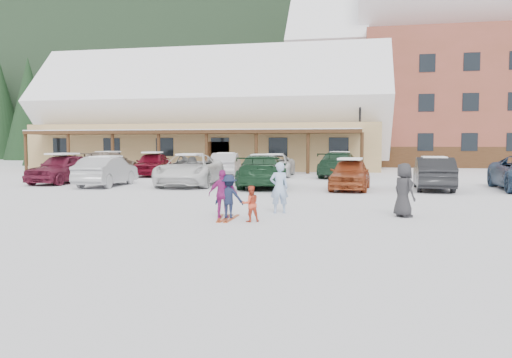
% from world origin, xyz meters
% --- Properties ---
extents(ground, '(160.00, 160.00, 0.00)m').
position_xyz_m(ground, '(0.00, 0.00, 0.00)').
color(ground, white).
rests_on(ground, ground).
extents(forested_hillside, '(300.00, 70.00, 38.00)m').
position_xyz_m(forested_hillside, '(0.00, 85.00, 19.00)').
color(forested_hillside, black).
rests_on(forested_hillside, ground).
extents(day_lodge, '(29.12, 12.50, 10.38)m').
position_xyz_m(day_lodge, '(-9.00, 27.96, 3.94)').
color(day_lodge, tan).
rests_on(day_lodge, ground).
extents(alpine_hotel, '(31.48, 14.01, 21.48)m').
position_xyz_m(alpine_hotel, '(14.27, 38.00, 8.63)').
color(alpine_hotel, brown).
rests_on(alpine_hotel, ground).
extents(lamp_post, '(0.50, 0.25, 6.24)m').
position_xyz_m(lamp_post, '(3.47, 24.05, 3.52)').
color(lamp_post, black).
rests_on(lamp_post, ground).
extents(conifer_0, '(4.40, 4.40, 10.20)m').
position_xyz_m(conifer_0, '(-26.00, 30.00, 5.69)').
color(conifer_0, black).
rests_on(conifer_0, ground).
extents(conifer_2, '(5.28, 5.28, 12.24)m').
position_xyz_m(conifer_2, '(-30.00, 42.00, 6.83)').
color(conifer_2, black).
rests_on(conifer_2, ground).
extents(conifer_3, '(3.96, 3.96, 9.18)m').
position_xyz_m(conifer_3, '(6.00, 44.00, 5.12)').
color(conifer_3, black).
rests_on(conifer_3, ground).
extents(adult_skier, '(0.63, 0.52, 1.50)m').
position_xyz_m(adult_skier, '(0.97, 1.09, 0.75)').
color(adult_skier, '#A0BDE8').
rests_on(adult_skier, ground).
extents(toddler_red, '(0.57, 0.53, 0.94)m').
position_xyz_m(toddler_red, '(0.49, -0.67, 0.47)').
color(toddler_red, '#CE4529').
rests_on(toddler_red, ground).
extents(child_navy, '(0.78, 0.45, 1.20)m').
position_xyz_m(child_navy, '(-0.19, -0.30, 0.60)').
color(child_navy, '#151E3A').
rests_on(child_navy, ground).
extents(skis_child_navy, '(0.20, 1.40, 0.03)m').
position_xyz_m(skis_child_navy, '(-0.19, -0.30, 0.01)').
color(skis_child_navy, '#A13D17').
rests_on(skis_child_navy, ground).
extents(child_magenta, '(0.83, 0.46, 1.33)m').
position_xyz_m(child_magenta, '(-0.35, -0.31, 0.67)').
color(child_magenta, '#9F247B').
rests_on(child_magenta, ground).
extents(skis_child_magenta, '(0.44, 1.41, 0.03)m').
position_xyz_m(skis_child_magenta, '(-0.35, -0.31, 0.01)').
color(skis_child_magenta, '#A13D17').
rests_on(skis_child_magenta, ground).
extents(bystander_dark, '(0.80, 0.87, 1.50)m').
position_xyz_m(bystander_dark, '(4.47, 1.00, 0.75)').
color(bystander_dark, '#29282B').
rests_on(bystander_dark, ground).
extents(parked_car_0, '(1.99, 4.56, 1.53)m').
position_xyz_m(parked_car_0, '(-11.65, 10.00, 0.77)').
color(parked_car_0, maroon).
rests_on(parked_car_0, ground).
extents(parked_car_1, '(1.76, 4.41, 1.43)m').
position_xyz_m(parked_car_1, '(-8.58, 8.84, 0.71)').
color(parked_car_1, '#A4A5A9').
rests_on(parked_car_1, ground).
extents(parked_car_2, '(3.00, 5.71, 1.53)m').
position_xyz_m(parked_car_2, '(-4.75, 9.92, 0.77)').
color(parked_car_2, white).
rests_on(parked_car_2, ground).
extents(parked_car_3, '(2.68, 5.45, 1.53)m').
position_xyz_m(parked_car_3, '(-1.08, 9.57, 0.76)').
color(parked_car_3, '#183B23').
rests_on(parked_car_3, ground).
extents(parked_car_4, '(1.92, 4.17, 1.38)m').
position_xyz_m(parked_car_4, '(2.94, 9.14, 0.69)').
color(parked_car_4, '#A04622').
rests_on(parked_car_4, ground).
extents(parked_car_5, '(1.79, 4.48, 1.45)m').
position_xyz_m(parked_car_5, '(6.56, 9.82, 0.72)').
color(parked_car_5, black).
rests_on(parked_car_5, ground).
extents(parked_car_7, '(2.30, 5.34, 1.53)m').
position_xyz_m(parked_car_7, '(-12.68, 16.86, 0.77)').
color(parked_car_7, gray).
rests_on(parked_car_7, ground).
extents(parked_car_8, '(2.45, 4.65, 1.51)m').
position_xyz_m(parked_car_8, '(-9.46, 16.47, 0.75)').
color(parked_car_8, maroon).
rests_on(parked_car_8, ground).
extents(parked_car_9, '(2.14, 4.59, 1.46)m').
position_xyz_m(parked_car_9, '(-4.93, 17.62, 0.73)').
color(parked_car_9, '#B8B7BC').
rests_on(parked_car_9, ground).
extents(parked_car_10, '(2.50, 5.11, 1.40)m').
position_xyz_m(parked_car_10, '(-1.83, 17.62, 0.70)').
color(parked_car_10, white).
rests_on(parked_car_10, ground).
extents(parked_car_11, '(2.73, 5.56, 1.55)m').
position_xyz_m(parked_car_11, '(2.24, 17.54, 0.78)').
color(parked_car_11, '#1C3C28').
rests_on(parked_car_11, ground).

